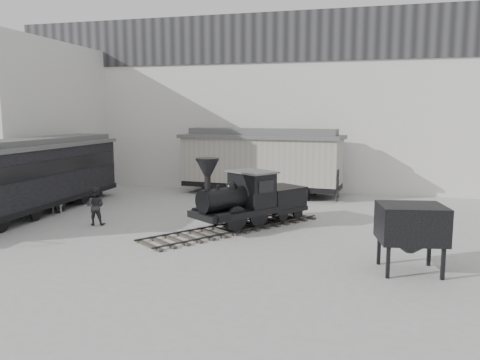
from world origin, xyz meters
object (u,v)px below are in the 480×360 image
(locomotive, at_px, (246,202))
(boxcar, at_px, (261,160))
(coal_hopper, at_px, (411,228))
(passenger_coach, at_px, (34,176))
(visitor_b, at_px, (95,206))
(visitor_a, at_px, (56,194))

(locomotive, xyz_separation_m, boxcar, (-1.05, 8.31, 0.98))
(boxcar, xyz_separation_m, coal_hopper, (7.26, -12.71, -0.73))
(passenger_coach, xyz_separation_m, visitor_b, (4.12, -1.42, -1.04))
(locomotive, height_order, visitor_a, locomotive)
(boxcar, relative_size, visitor_b, 5.92)
(passenger_coach, relative_size, coal_hopper, 5.96)
(visitor_b, distance_m, coal_hopper, 13.13)
(locomotive, distance_m, passenger_coach, 10.68)
(visitor_b, relative_size, coal_hopper, 0.79)
(boxcar, bearing_deg, passenger_coach, -133.40)
(boxcar, distance_m, passenger_coach, 12.56)
(boxcar, bearing_deg, locomotive, -76.33)
(locomotive, bearing_deg, passenger_coach, -144.56)
(locomotive, xyz_separation_m, passenger_coach, (-10.65, 0.21, 0.76))
(locomotive, height_order, visitor_b, locomotive)
(coal_hopper, bearing_deg, boxcar, 110.75)
(visitor_a, xyz_separation_m, coal_hopper, (15.95, -4.96, 0.41))
(locomotive, height_order, passenger_coach, passenger_coach)
(locomotive, distance_m, boxcar, 8.43)
(passenger_coach, xyz_separation_m, coal_hopper, (16.85, -4.61, -0.51))
(locomotive, relative_size, coal_hopper, 3.72)
(coal_hopper, bearing_deg, visitor_a, 153.76)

